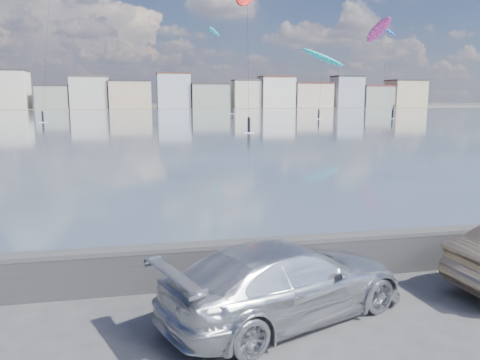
# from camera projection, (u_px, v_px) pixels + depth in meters

# --- Properties ---
(ground) EXTENTS (700.00, 700.00, 0.00)m
(ground) POSITION_uv_depth(u_px,v_px,m) (230.00, 347.00, 8.06)
(ground) COLOR #333335
(ground) RESTS_ON ground
(bay_water) EXTENTS (500.00, 177.00, 0.00)m
(bay_water) POSITION_uv_depth(u_px,v_px,m) (150.00, 118.00, 96.33)
(bay_water) COLOR #3E515D
(bay_water) RESTS_ON ground
(far_shore_strip) EXTENTS (500.00, 60.00, 0.00)m
(far_shore_strip) POSITION_uv_depth(u_px,v_px,m) (146.00, 108.00, 201.00)
(far_shore_strip) COLOR #4C473D
(far_shore_strip) RESTS_ON ground
(seawall) EXTENTS (400.00, 0.36, 1.08)m
(seawall) POSITION_uv_depth(u_px,v_px,m) (208.00, 262.00, 10.57)
(seawall) COLOR #28282B
(seawall) RESTS_ON ground
(far_buildings) EXTENTS (240.79, 13.26, 14.60)m
(far_buildings) POSITION_uv_depth(u_px,v_px,m) (149.00, 93.00, 186.70)
(far_buildings) COLOR #CCB293
(far_buildings) RESTS_ON ground
(car_silver) EXTENTS (5.54, 3.82, 1.49)m
(car_silver) POSITION_uv_depth(u_px,v_px,m) (286.00, 280.00, 9.07)
(car_silver) COLOR silver
(car_silver) RESTS_ON ground
(kitesurfer_7) EXTENTS (6.89, 16.81, 31.08)m
(kitesurfer_7) POSITION_uv_depth(u_px,v_px,m) (387.00, 31.00, 167.88)
(kitesurfer_7) COLOR blue
(kitesurfer_7) RESTS_ON ground
(kitesurfer_9) EXTENTS (9.86, 8.55, 14.87)m
(kitesurfer_9) POSITION_uv_depth(u_px,v_px,m) (323.00, 58.00, 98.90)
(kitesurfer_9) COLOR #19BFBF
(kitesurfer_9) RESTS_ON ground
(kitesurfer_11) EXTENTS (3.13, 14.39, 21.55)m
(kitesurfer_11) POSITION_uv_depth(u_px,v_px,m) (378.00, 31.00, 101.40)
(kitesurfer_11) COLOR #E5338C
(kitesurfer_11) RESTS_ON ground
(kitesurfer_14) EXTENTS (6.92, 13.21, 23.51)m
(kitesurfer_14) POSITION_uv_depth(u_px,v_px,m) (214.00, 33.00, 127.82)
(kitesurfer_14) COLOR #19BFBF
(kitesurfer_14) RESTS_ON ground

